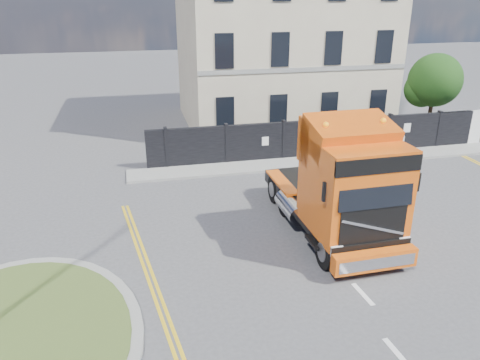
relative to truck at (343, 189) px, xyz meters
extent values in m
plane|color=#424244|center=(-3.31, -0.38, -1.95)|extent=(120.00, 120.00, 0.00)
cylinder|color=gray|center=(-10.31, -3.38, -1.89)|extent=(6.80, 6.80, 0.12)
cylinder|color=#3E5120|center=(-10.31, -3.38, -1.81)|extent=(6.20, 6.20, 0.05)
cube|color=black|center=(2.69, 8.62, -0.95)|extent=(18.00, 0.25, 2.00)
cube|color=silver|center=(11.19, 8.62, -0.95)|extent=(2.60, 0.12, 2.00)
cube|color=beige|center=(2.69, 16.12, 3.55)|extent=(12.00, 10.00, 11.00)
cylinder|color=#382619|center=(11.19, 11.62, -0.75)|extent=(0.24, 0.24, 2.40)
sphere|color=black|center=(11.19, 11.62, 1.25)|extent=(3.20, 3.20, 3.20)
sphere|color=black|center=(10.69, 12.02, 0.65)|extent=(2.20, 2.20, 2.20)
cube|color=gray|center=(2.69, 7.72, -1.89)|extent=(20.00, 1.60, 0.12)
cube|color=black|center=(-0.02, 1.22, -1.13)|extent=(2.80, 6.91, 0.49)
cube|color=#D6540F|center=(0.01, -0.69, 0.39)|extent=(2.77, 2.88, 3.05)
cube|color=#D6540F|center=(-0.01, 0.46, 1.64)|extent=(2.74, 1.03, 1.52)
cube|color=black|center=(0.04, -2.08, 0.82)|extent=(2.40, 0.11, 1.14)
cube|color=#D6540F|center=(0.05, -2.43, -1.35)|extent=(2.73, 0.43, 0.60)
cylinder|color=black|center=(-1.15, -1.58, -1.38)|extent=(0.37, 1.14, 1.13)
cylinder|color=gray|center=(-1.15, -1.58, -1.38)|extent=(0.40, 0.63, 0.62)
cylinder|color=black|center=(1.20, -1.53, -1.38)|extent=(0.37, 1.14, 1.13)
cylinder|color=gray|center=(1.20, -1.53, -1.38)|extent=(0.40, 0.63, 0.62)
cylinder|color=black|center=(-1.22, 2.28, -1.38)|extent=(0.37, 1.14, 1.13)
cylinder|color=gray|center=(-1.22, 2.28, -1.38)|extent=(0.40, 0.63, 0.62)
cylinder|color=black|center=(1.13, 2.33, -1.38)|extent=(0.37, 1.14, 1.13)
cylinder|color=gray|center=(1.13, 2.33, -1.38)|extent=(0.40, 0.63, 0.62)
cylinder|color=black|center=(-1.24, 3.59, -1.38)|extent=(0.37, 1.14, 1.13)
cylinder|color=gray|center=(-1.24, 3.59, -1.38)|extent=(0.40, 0.63, 0.62)
cylinder|color=black|center=(1.11, 3.63, -1.38)|extent=(0.37, 1.14, 1.13)
cylinder|color=gray|center=(1.11, 3.63, -1.38)|extent=(0.40, 0.63, 0.62)
cube|color=slate|center=(4.66, 7.62, -1.25)|extent=(3.05, 5.13, 0.25)
cube|color=white|center=(4.66, 6.12, -0.60)|extent=(2.30, 2.23, 1.30)
cylinder|color=black|center=(3.71, 6.12, -1.60)|extent=(0.25, 0.70, 0.70)
cylinder|color=black|center=(5.61, 6.12, -1.60)|extent=(0.25, 0.70, 0.70)
cylinder|color=black|center=(3.71, 9.12, -1.60)|extent=(0.25, 0.70, 0.70)
cylinder|color=black|center=(5.61, 9.12, -1.60)|extent=(0.25, 0.70, 0.70)
camera|label=1|loc=(-6.68, -13.44, 6.22)|focal=35.00mm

